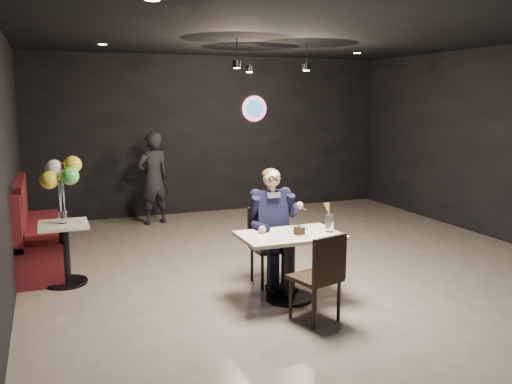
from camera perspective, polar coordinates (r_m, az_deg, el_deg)
name	(u,v)px	position (r m, az deg, el deg)	size (l,w,h in m)	color
floor	(325,281)	(6.77, 7.24, -9.24)	(9.00, 9.00, 0.00)	gray
wall_sign	(254,109)	(10.80, -0.18, 8.78)	(0.50, 0.06, 0.50)	pink
pendant_lights	(264,52)	(8.24, 0.84, 14.55)	(1.40, 1.20, 0.36)	black
main_table	(290,267)	(6.02, 3.55, -7.87)	(1.10, 0.70, 0.75)	white
chair_far	(270,247)	(6.48, 1.52, -5.78)	(0.42, 0.46, 0.92)	black
chair_near	(315,276)	(5.49, 6.23, -8.78)	(0.42, 0.46, 0.92)	black
seated_man	(270,225)	(6.42, 1.53, -3.54)	(0.60, 0.80, 1.44)	black
dessert_plate	(298,235)	(5.87, 4.43, -4.49)	(0.22, 0.22, 0.01)	white
cake_slice	(299,231)	(5.84, 4.57, -4.14)	(0.10, 0.08, 0.07)	black
mint_leaf	(302,227)	(5.83, 4.88, -3.71)	(0.06, 0.04, 0.01)	green
sundae_glass	(330,223)	(6.03, 7.75, -3.25)	(0.09, 0.09, 0.20)	silver
wafer_cone	(328,209)	(6.01, 7.59, -1.81)	(0.07, 0.07, 0.14)	tan
booth_bench	(38,223)	(7.81, -21.99, -3.05)	(0.56, 2.24, 1.12)	#4E1012
side_table	(65,256)	(6.89, -19.44, -6.35)	(0.56, 0.56, 0.70)	white
balloon_vase	(63,217)	(6.78, -19.67, -2.49)	(0.10, 0.10, 0.15)	silver
balloon_bunch	(61,185)	(6.71, -19.86, 0.74)	(0.38, 0.38, 0.62)	yellow
passerby	(153,178)	(9.68, -10.76, 1.42)	(0.59, 0.39, 1.63)	black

